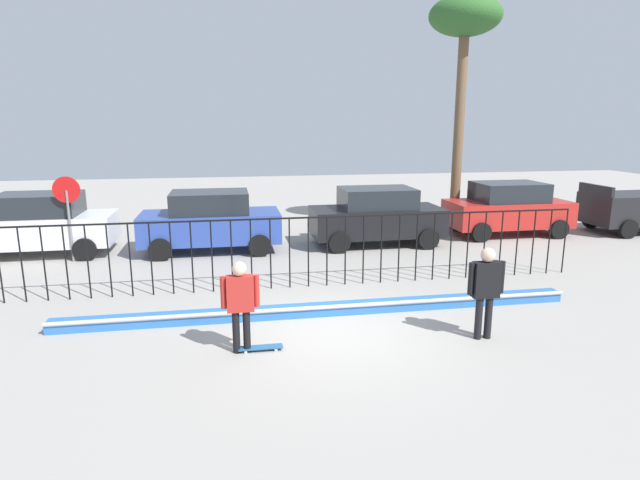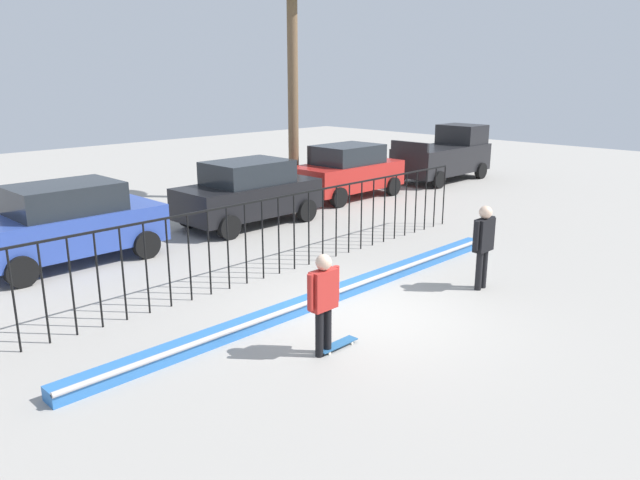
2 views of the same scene
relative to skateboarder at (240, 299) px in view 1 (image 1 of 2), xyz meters
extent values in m
plane|color=#9E9991|center=(1.76, 0.55, -1.00)|extent=(60.00, 60.00, 0.00)
cube|color=#2D6BB7|center=(1.76, 1.59, -0.89)|extent=(11.00, 0.36, 0.22)
cylinder|color=#B2B2B7|center=(1.76, 1.41, -0.78)|extent=(11.00, 0.09, 0.09)
cylinder|color=black|center=(-4.77, 3.55, -0.12)|extent=(0.04, 0.04, 1.77)
cylinder|color=black|center=(-4.31, 3.55, -0.12)|extent=(0.04, 0.04, 1.77)
cylinder|color=black|center=(-3.84, 3.55, -0.12)|extent=(0.04, 0.04, 1.77)
cylinder|color=black|center=(-3.37, 3.55, -0.12)|extent=(0.04, 0.04, 1.77)
cylinder|color=black|center=(-2.91, 3.55, -0.12)|extent=(0.04, 0.04, 1.77)
cylinder|color=black|center=(-2.44, 3.55, -0.12)|extent=(0.04, 0.04, 1.77)
cylinder|color=black|center=(-1.97, 3.55, -0.12)|extent=(0.04, 0.04, 1.77)
cylinder|color=black|center=(-1.51, 3.55, -0.12)|extent=(0.04, 0.04, 1.77)
cylinder|color=black|center=(-1.04, 3.55, -0.12)|extent=(0.04, 0.04, 1.77)
cylinder|color=black|center=(-0.57, 3.55, -0.12)|extent=(0.04, 0.04, 1.77)
cylinder|color=black|center=(-0.11, 3.55, -0.12)|extent=(0.04, 0.04, 1.77)
cylinder|color=black|center=(0.36, 3.55, -0.12)|extent=(0.04, 0.04, 1.77)
cylinder|color=black|center=(0.83, 3.55, -0.12)|extent=(0.04, 0.04, 1.77)
cylinder|color=black|center=(1.29, 3.55, -0.12)|extent=(0.04, 0.04, 1.77)
cylinder|color=black|center=(1.76, 3.55, -0.12)|extent=(0.04, 0.04, 1.77)
cylinder|color=black|center=(2.23, 3.55, -0.12)|extent=(0.04, 0.04, 1.77)
cylinder|color=black|center=(2.69, 3.55, -0.12)|extent=(0.04, 0.04, 1.77)
cylinder|color=black|center=(3.16, 3.55, -0.12)|extent=(0.04, 0.04, 1.77)
cylinder|color=black|center=(3.63, 3.55, -0.12)|extent=(0.04, 0.04, 1.77)
cylinder|color=black|center=(4.09, 3.55, -0.12)|extent=(0.04, 0.04, 1.77)
cylinder|color=black|center=(4.56, 3.55, -0.12)|extent=(0.04, 0.04, 1.77)
cylinder|color=black|center=(5.03, 3.55, -0.12)|extent=(0.04, 0.04, 1.77)
cylinder|color=black|center=(5.49, 3.55, -0.12)|extent=(0.04, 0.04, 1.77)
cylinder|color=black|center=(5.96, 3.55, -0.12)|extent=(0.04, 0.04, 1.77)
cylinder|color=black|center=(6.43, 3.55, -0.12)|extent=(0.04, 0.04, 1.77)
cylinder|color=black|center=(6.89, 3.55, -0.12)|extent=(0.04, 0.04, 1.77)
cylinder|color=black|center=(7.36, 3.55, -0.12)|extent=(0.04, 0.04, 1.77)
cylinder|color=black|center=(7.83, 3.55, -0.12)|extent=(0.04, 0.04, 1.77)
cylinder|color=black|center=(8.29, 3.55, -0.12)|extent=(0.04, 0.04, 1.77)
cylinder|color=black|center=(8.76, 3.55, -0.12)|extent=(0.04, 0.04, 1.77)
cube|color=black|center=(1.76, 3.55, 0.74)|extent=(14.00, 0.04, 0.04)
cylinder|color=black|center=(-0.09, 0.00, -0.62)|extent=(0.13, 0.13, 0.78)
cylinder|color=black|center=(0.09, 0.00, -0.62)|extent=(0.13, 0.13, 0.78)
cube|color=#B22823|center=(0.00, 0.00, 0.09)|extent=(0.47, 0.20, 0.64)
sphere|color=beige|center=(0.00, 0.00, 0.54)|extent=(0.25, 0.25, 0.25)
cylinder|color=#B22823|center=(-0.29, 0.00, 0.13)|extent=(0.10, 0.10, 0.57)
cylinder|color=#B22823|center=(0.29, 0.00, 0.13)|extent=(0.10, 0.10, 0.57)
cube|color=#26598C|center=(0.33, 0.00, -0.94)|extent=(0.80, 0.20, 0.02)
cylinder|color=silver|center=(0.60, 0.07, -0.98)|extent=(0.05, 0.03, 0.05)
cylinder|color=silver|center=(0.60, -0.08, -0.98)|extent=(0.05, 0.03, 0.05)
cylinder|color=silver|center=(0.06, 0.07, -0.98)|extent=(0.05, 0.03, 0.05)
cylinder|color=silver|center=(0.06, -0.08, -0.98)|extent=(0.05, 0.03, 0.05)
cylinder|color=black|center=(4.42, -0.19, -0.59)|extent=(0.14, 0.14, 0.82)
cylinder|color=black|center=(4.62, -0.19, -0.59)|extent=(0.14, 0.14, 0.82)
cube|color=black|center=(4.52, -0.19, 0.16)|extent=(0.50, 0.21, 0.68)
sphere|color=beige|center=(4.52, -0.19, 0.63)|extent=(0.27, 0.27, 0.27)
cylinder|color=black|center=(4.22, -0.19, 0.19)|extent=(0.11, 0.11, 0.61)
cylinder|color=black|center=(4.82, -0.19, 0.19)|extent=(0.11, 0.11, 0.61)
cube|color=silver|center=(-5.83, 8.12, -0.21)|extent=(4.30, 1.90, 0.90)
cube|color=#1E2328|center=(-5.83, 8.12, 0.57)|extent=(2.36, 1.71, 0.66)
cylinder|color=black|center=(-4.36, 9.07, -0.66)|extent=(0.68, 0.22, 0.68)
cylinder|color=black|center=(-4.36, 7.17, -0.66)|extent=(0.68, 0.22, 0.68)
cylinder|color=black|center=(-7.29, 9.07, -0.66)|extent=(0.68, 0.22, 0.68)
cube|color=#2D479E|center=(-0.70, 7.70, -0.21)|extent=(4.30, 1.90, 0.90)
cube|color=#1E2328|center=(-0.70, 7.70, 0.57)|extent=(2.37, 1.71, 0.66)
cylinder|color=black|center=(0.76, 8.65, -0.66)|extent=(0.68, 0.22, 0.68)
cylinder|color=black|center=(0.76, 6.75, -0.66)|extent=(0.68, 0.22, 0.68)
cylinder|color=black|center=(-2.17, 8.65, -0.66)|extent=(0.68, 0.22, 0.68)
cylinder|color=black|center=(-2.17, 6.75, -0.66)|extent=(0.68, 0.22, 0.68)
cube|color=black|center=(4.69, 7.66, -0.21)|extent=(4.30, 1.90, 0.90)
cube|color=#1E2328|center=(4.69, 7.66, 0.57)|extent=(2.37, 1.71, 0.66)
cylinder|color=black|center=(6.15, 8.61, -0.66)|extent=(0.68, 0.22, 0.68)
cylinder|color=black|center=(6.15, 6.71, -0.66)|extent=(0.68, 0.22, 0.68)
cylinder|color=black|center=(3.23, 8.61, -0.66)|extent=(0.68, 0.22, 0.68)
cylinder|color=black|center=(3.23, 6.71, -0.66)|extent=(0.68, 0.22, 0.68)
cube|color=#B2231E|center=(9.78, 8.32, -0.21)|extent=(4.30, 1.90, 0.90)
cube|color=#1E2328|center=(9.78, 8.32, 0.57)|extent=(2.36, 1.71, 0.66)
cylinder|color=black|center=(11.24, 9.27, -0.66)|extent=(0.68, 0.22, 0.68)
cylinder|color=black|center=(11.24, 7.37, -0.66)|extent=(0.68, 0.22, 0.68)
cylinder|color=black|center=(8.32, 9.27, -0.66)|extent=(0.68, 0.22, 0.68)
cylinder|color=black|center=(8.32, 7.37, -0.66)|extent=(0.68, 0.22, 0.68)
cube|color=black|center=(12.97, 7.93, 0.62)|extent=(0.12, 1.75, 0.36)
cylinder|color=black|center=(13.66, 8.88, -0.66)|extent=(0.68, 0.22, 0.68)
cylinder|color=black|center=(13.66, 6.98, -0.66)|extent=(0.68, 0.22, 0.68)
cylinder|color=slate|center=(-4.69, 7.12, 0.05)|extent=(0.07, 0.07, 2.10)
cylinder|color=red|center=(-4.69, 7.14, 1.12)|extent=(0.76, 0.02, 0.76)
cylinder|color=brown|center=(8.29, 9.54, 2.46)|extent=(0.36, 0.36, 6.94)
ellipsoid|color=#2D6028|center=(8.29, 9.54, 6.63)|extent=(2.54, 2.54, 1.40)
camera|label=1|loc=(-0.15, -8.77, 3.03)|focal=29.29mm
camera|label=2|loc=(-6.37, -6.19, 3.34)|focal=34.02mm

